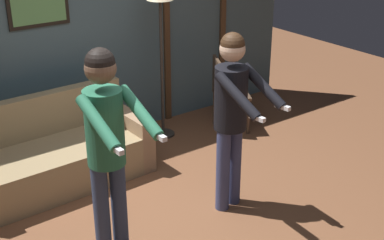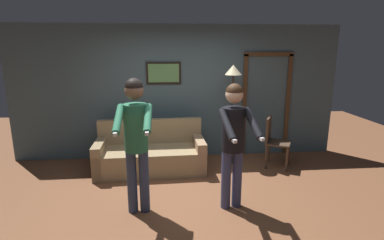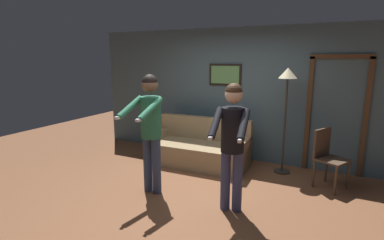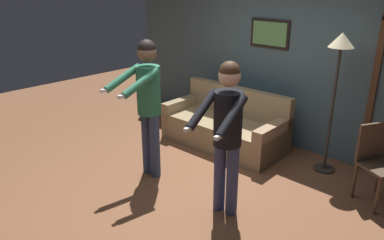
{
  "view_description": "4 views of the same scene",
  "coord_description": "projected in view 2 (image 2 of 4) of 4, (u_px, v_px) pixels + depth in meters",
  "views": [
    {
      "loc": [
        -2.26,
        -3.5,
        2.85
      ],
      "look_at": [
        0.15,
        -0.21,
        1.06
      ],
      "focal_mm": 50.0,
      "sensor_mm": 36.0,
      "label": 1
    },
    {
      "loc": [
        -0.24,
        -3.84,
        2.13
      ],
      "look_at": [
        0.1,
        -0.12,
        1.25
      ],
      "focal_mm": 28.0,
      "sensor_mm": 36.0,
      "label": 2
    },
    {
      "loc": [
        1.83,
        -3.7,
        2.02
      ],
      "look_at": [
        0.06,
        -0.15,
        1.19
      ],
      "focal_mm": 28.0,
      "sensor_mm": 36.0,
      "label": 3
    },
    {
      "loc": [
        2.86,
        -2.99,
        2.46
      ],
      "look_at": [
        0.13,
        -0.13,
        0.97
      ],
      "focal_mm": 35.0,
      "sensor_mm": 36.0,
      "label": 4
    }
  ],
  "objects": [
    {
      "name": "back_wall_assembly",
      "position": [
        178.0,
        93.0,
        5.88
      ],
      "size": [
        6.4,
        0.1,
        2.6
      ],
      "color": "#455D66",
      "rests_on": "ground_plane"
    },
    {
      "name": "torchiere_lamp",
      "position": [
        233.0,
        83.0,
        5.5
      ],
      "size": [
        0.31,
        0.31,
        1.86
      ],
      "color": "#332D28",
      "rests_on": "ground_plane"
    },
    {
      "name": "person_standing_right",
      "position": [
        233.0,
        135.0,
        3.91
      ],
      "size": [
        0.49,
        0.69,
        1.71
      ],
      "color": "#3B4471",
      "rests_on": "ground_plane"
    },
    {
      "name": "ground_plane",
      "position": [
        184.0,
        204.0,
        4.23
      ],
      "size": [
        12.0,
        12.0,
        0.0
      ],
      "primitive_type": "plane",
      "color": "brown"
    },
    {
      "name": "dining_chair_distant",
      "position": [
        274.0,
        139.0,
        5.49
      ],
      "size": [
        0.57,
        0.57,
        0.93
      ],
      "color": "#4C3828",
      "rests_on": "ground_plane"
    },
    {
      "name": "couch",
      "position": [
        151.0,
        155.0,
        5.37
      ],
      "size": [
        1.92,
        0.91,
        0.87
      ],
      "color": "#9B835C",
      "rests_on": "ground_plane"
    },
    {
      "name": "person_standing_left",
      "position": [
        136.0,
        133.0,
        3.77
      ],
      "size": [
        0.43,
        0.72,
        1.79
      ],
      "color": "#334161",
      "rests_on": "ground_plane"
    }
  ]
}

